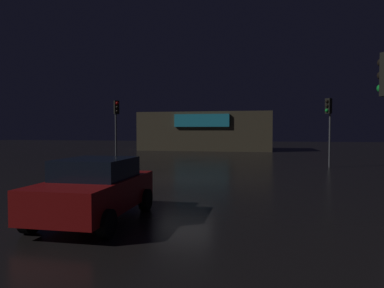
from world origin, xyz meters
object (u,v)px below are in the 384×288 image
at_px(traffic_signal_main, 329,115).
at_px(car_near, 95,189).
at_px(store_building, 207,131).
at_px(traffic_signal_cross_left, 116,117).

relative_size(traffic_signal_main, car_near, 1.10).
height_order(store_building, traffic_signal_main, store_building).
distance_m(store_building, traffic_signal_cross_left, 18.46).
bearing_deg(store_building, traffic_signal_main, -60.17).
xyz_separation_m(store_building, traffic_signal_cross_left, (-3.47, -18.10, 0.97)).
relative_size(store_building, traffic_signal_main, 3.59).
height_order(store_building, traffic_signal_cross_left, store_building).
height_order(store_building, car_near, store_building).
distance_m(store_building, traffic_signal_main, 21.01).
distance_m(traffic_signal_main, traffic_signal_cross_left, 13.91).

